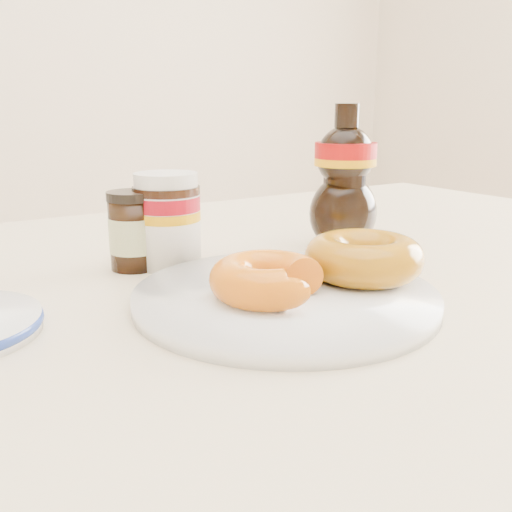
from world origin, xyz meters
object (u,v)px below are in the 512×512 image
dining_table (260,342)px  donut_whole (364,257)px  plate (285,296)px  dark_jar (133,231)px  syrup_bottle (345,177)px  nutella_jar (167,216)px  donut_bitten (267,279)px

dining_table → donut_whole: size_ratio=11.97×
plate → donut_whole: size_ratio=2.41×
dining_table → dark_jar: (-0.11, 0.09, 0.13)m
dark_jar → syrup_bottle: bearing=-9.2°
nutella_jar → syrup_bottle: 0.24m
dining_table → dark_jar: bearing=140.7°
plate → dark_jar: bearing=111.3°
nutella_jar → syrup_bottle: (0.23, -0.03, 0.03)m
donut_whole → nutella_jar: size_ratio=1.09×
donut_bitten → syrup_bottle: size_ratio=0.57×
donut_bitten → donut_whole: 0.12m
donut_bitten → donut_whole: size_ratio=0.88×
plate → nutella_jar: nutella_jar is taller
plate → syrup_bottle: 0.26m
plate → nutella_jar: bearing=101.5°
dining_table → syrup_bottle: 0.24m
plate → donut_bitten: bearing=-157.9°
plate → syrup_bottle: size_ratio=1.55×
dining_table → donut_bitten: size_ratio=13.64×
plate → donut_bitten: (-0.03, -0.01, 0.02)m
plate → donut_bitten: 0.04m
nutella_jar → dark_jar: nutella_jar is taller
donut_whole → dark_jar: (-0.16, 0.20, 0.01)m
syrup_bottle → nutella_jar: bearing=171.7°
dining_table → donut_whole: bearing=-65.2°
donut_whole → syrup_bottle: 0.20m
plate → donut_whole: (0.09, -0.01, 0.03)m
donut_whole → dark_jar: dark_jar is taller
dining_table → plate: plate is taller
dining_table → plate: bearing=-110.4°
syrup_bottle → dining_table: bearing=-163.7°
donut_bitten → nutella_jar: 0.19m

